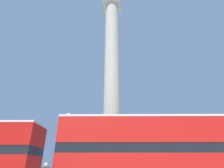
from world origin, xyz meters
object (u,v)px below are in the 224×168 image
Objects in this scene: bus_c at (151,151)px; equestrian_statue at (19,167)px; monument_column at (112,95)px; street_lamp at (65,146)px.

equestrian_statue is at bearing 141.94° from bus_c.
monument_column reaches higher than street_lamp.
equestrian_statue is (-13.90, 8.96, -0.87)m from bus_c.
bus_c is 1.93× the size of street_lamp.
equestrian_statue is 9.32m from street_lamp.
monument_column is 8.63m from bus_c.
bus_c is at bearing -61.11° from monument_column.
equestrian_statue is (-10.90, 3.53, -6.87)m from monument_column.
bus_c is at bearing -25.66° from street_lamp.
bus_c is 2.06× the size of equestrian_statue.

